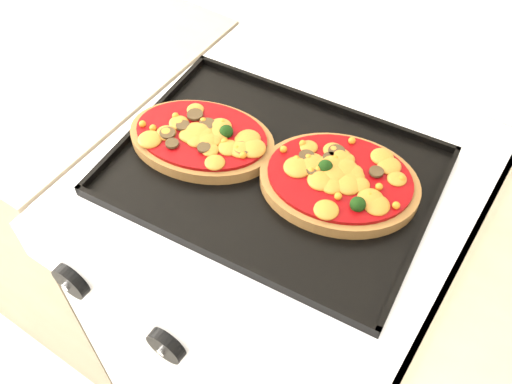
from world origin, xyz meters
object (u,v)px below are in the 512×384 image
Objects in this scene: pizza_right at (339,180)px; pizza_left at (202,137)px; baking_tray at (273,171)px; stove at (280,302)px.

pizza_left is at bearing -169.13° from pizza_right.
pizza_right is at bearing 10.72° from baking_tray.
stove is 0.47m from baking_tray.
pizza_right is at bearing 0.52° from stove.
baking_tray is (-0.01, -0.03, 0.47)m from stove.
stove is 3.68× the size of pizza_right.
pizza_left is 0.99× the size of pizza_right.
pizza_left is (-0.13, -0.02, 0.02)m from baking_tray.
baking_tray is at bearing -114.20° from stove.
pizza_right is (0.10, 0.03, 0.02)m from baking_tray.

